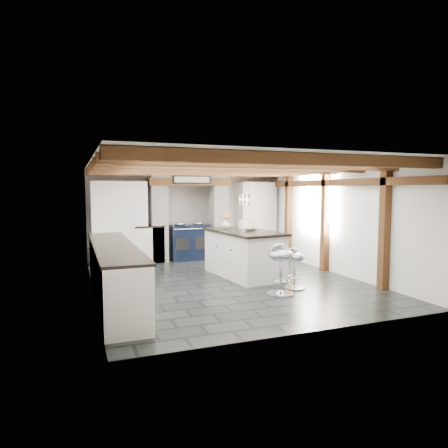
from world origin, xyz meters
name	(u,v)px	position (x,y,z in m)	size (l,w,h in m)	color
ground	(226,281)	(0.00, 0.00, 0.00)	(6.00, 6.00, 0.00)	black
room_shell	(178,223)	(-0.61, 1.42, 1.07)	(6.00, 6.03, 6.00)	white
range_cooker	(189,241)	(0.00, 2.68, 0.47)	(1.00, 0.63, 0.99)	black
kitchen_island	(244,253)	(0.51, 0.34, 0.49)	(1.23, 2.04, 1.27)	white
bar_stool_near	(294,264)	(0.95, -0.97, 0.46)	(0.45, 0.45, 0.74)	silver
bar_stool_far	(280,263)	(0.50, -1.27, 0.55)	(0.55, 0.55, 0.88)	silver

